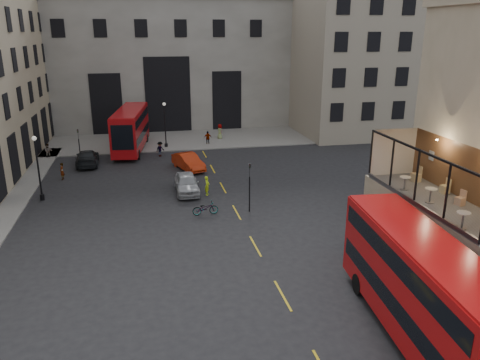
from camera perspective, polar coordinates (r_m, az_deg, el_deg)
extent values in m
plane|color=black|center=(25.87, 9.58, -13.24)|extent=(140.00, 140.00, 0.00)
cube|color=black|center=(27.04, 19.77, -7.87)|extent=(0.08, 9.20, 3.00)
cube|color=brown|center=(27.33, 26.01, 0.72)|extent=(0.04, 10.00, 2.90)
cube|color=beige|center=(30.50, 18.20, 3.27)|extent=(3.00, 0.04, 2.90)
cube|color=black|center=(26.11, 23.88, 3.58)|extent=(3.00, 10.00, 0.04)
cube|color=slate|center=(26.05, 20.42, -2.49)|extent=(0.12, 10.00, 0.18)
cube|color=black|center=(25.28, 21.09, 3.38)|extent=(0.12, 10.00, 0.10)
cube|color=beige|center=(29.74, 22.30, 2.77)|extent=(0.04, 0.45, 0.55)
cylinder|color=#FFD899|center=(28.16, 22.88, 4.54)|extent=(0.12, 0.12, 0.05)
cube|color=#C0AF90|center=(27.74, 22.53, -6.98)|extent=(3.00, 11.00, 4.50)
cube|color=slate|center=(26.91, 23.10, -2.51)|extent=(3.00, 10.00, 0.10)
cube|color=#A19E96|center=(68.72, -9.20, 14.01)|extent=(34.00, 10.00, 18.00)
cube|color=black|center=(64.09, -8.77, 10.18)|extent=(6.00, 0.12, 10.00)
cube|color=black|center=(64.27, -15.94, 8.83)|extent=(4.00, 0.12, 8.00)
cube|color=black|center=(65.17, -1.60, 9.61)|extent=(4.00, 0.12, 8.00)
cube|color=gray|center=(67.01, 13.78, 14.51)|extent=(16.00, 18.00, 20.00)
cube|color=slate|center=(60.02, -9.21, 4.86)|extent=(40.00, 12.00, 0.12)
cylinder|color=black|center=(35.41, 1.17, -1.74)|extent=(0.10, 0.10, 2.80)
imported|color=black|center=(34.82, 1.19, 1.21)|extent=(0.16, 0.20, 1.00)
cylinder|color=black|center=(50.32, -18.93, 3.20)|extent=(0.10, 0.10, 2.80)
imported|color=black|center=(49.91, -19.14, 5.31)|extent=(0.16, 0.20, 1.00)
cylinder|color=black|center=(40.83, -23.35, 1.05)|extent=(0.14, 0.14, 5.00)
cylinder|color=black|center=(41.47, -22.97, -1.93)|extent=(0.36, 0.36, 0.50)
sphere|color=silver|center=(40.21, -23.80, 4.67)|extent=(0.36, 0.36, 0.36)
cylinder|color=black|center=(55.60, -9.10, 6.41)|extent=(0.14, 0.14, 5.00)
cylinder|color=black|center=(56.08, -8.99, 4.16)|extent=(0.36, 0.36, 0.50)
sphere|color=silver|center=(55.15, -9.23, 9.11)|extent=(0.36, 0.36, 0.36)
cube|color=#B80C0E|center=(22.35, 21.17, -12.03)|extent=(3.79, 12.17, 4.24)
cube|color=black|center=(22.64, 21.00, -13.35)|extent=(3.77, 11.52, 0.87)
cube|color=black|center=(21.76, 21.55, -9.03)|extent=(3.77, 11.52, 0.87)
cube|color=#B80C0E|center=(21.41, 21.81, -7.00)|extent=(3.66, 11.92, 0.13)
cylinder|color=black|center=(25.84, 14.23, -12.20)|extent=(0.40, 1.11, 1.09)
cylinder|color=black|center=(26.78, 19.30, -11.57)|extent=(0.40, 1.11, 1.09)
cube|color=#A40B0F|center=(55.16, -13.16, 6.13)|extent=(4.23, 12.14, 4.22)
cube|color=black|center=(55.28, -13.12, 5.52)|extent=(4.19, 11.51, 0.86)
cube|color=black|center=(54.93, -13.25, 7.45)|extent=(4.19, 11.51, 0.86)
cube|color=#A40B0F|center=(54.79, -13.32, 8.32)|extent=(4.10, 11.89, 0.13)
cylinder|color=black|center=(59.44, -13.69, 4.93)|extent=(0.44, 1.11, 1.08)
cylinder|color=black|center=(59.09, -11.32, 5.02)|extent=(0.44, 1.11, 1.08)
cylinder|color=black|center=(51.81, -15.00, 2.97)|extent=(0.44, 1.11, 1.08)
cylinder|color=black|center=(51.41, -12.30, 3.06)|extent=(0.44, 1.11, 1.08)
imported|color=#A4A8AD|center=(40.03, -6.50, -0.41)|extent=(1.94, 4.81, 1.64)
imported|color=#B9290B|center=(46.74, -6.32, 2.23)|extent=(3.14, 5.13, 1.60)
imported|color=black|center=(50.53, -18.12, 2.60)|extent=(2.43, 5.43, 1.55)
imported|color=gray|center=(35.21, -4.25, -3.44)|extent=(1.98, 0.78, 1.02)
imported|color=#C8EF19|center=(39.29, -4.03, -0.69)|extent=(0.58, 0.70, 1.63)
imported|color=gray|center=(54.60, -22.32, 3.27)|extent=(0.85, 0.70, 1.63)
imported|color=gray|center=(52.09, -9.71, 3.73)|extent=(1.21, 1.14, 1.65)
imported|color=gray|center=(56.86, -3.94, 5.13)|extent=(1.00, 0.47, 1.67)
imported|color=gray|center=(59.73, -2.47, 5.90)|extent=(0.92, 1.11, 1.95)
imported|color=gray|center=(46.27, -20.89, 0.98)|extent=(0.43, 0.61, 1.59)
cylinder|color=beige|center=(23.48, 25.63, -3.61)|extent=(0.62, 0.62, 0.04)
cylinder|color=slate|center=(23.61, 25.51, -4.46)|extent=(0.08, 0.08, 0.73)
cylinder|color=slate|center=(23.74, 25.39, -5.29)|extent=(0.46, 0.46, 0.03)
cylinder|color=beige|center=(26.30, 22.28, -1.00)|extent=(0.62, 0.62, 0.04)
cylinder|color=slate|center=(26.41, 22.19, -1.76)|extent=(0.08, 0.08, 0.73)
cylinder|color=slate|center=(26.53, 22.09, -2.51)|extent=(0.46, 0.46, 0.03)
cylinder|color=beige|center=(27.94, 19.52, 0.34)|extent=(0.61, 0.61, 0.04)
cylinder|color=slate|center=(28.05, 19.44, -0.37)|extent=(0.08, 0.08, 0.71)
cylinder|color=slate|center=(28.15, 19.37, -1.07)|extent=(0.45, 0.45, 0.03)
cube|color=tan|center=(26.68, 25.23, -2.36)|extent=(0.48, 0.48, 0.43)
cube|color=tan|center=(26.69, 25.59, -1.48)|extent=(0.13, 0.40, 0.38)
cube|color=#DDBD7F|center=(28.30, 23.69, -1.04)|extent=(0.44, 0.44, 0.45)
cube|color=#DDBD7F|center=(28.29, 24.09, -0.20)|extent=(0.07, 0.42, 0.40)
cube|color=tan|center=(29.82, 20.64, 0.29)|extent=(0.49, 0.49, 0.50)
cube|color=tan|center=(29.81, 21.07, 1.19)|extent=(0.07, 0.47, 0.45)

